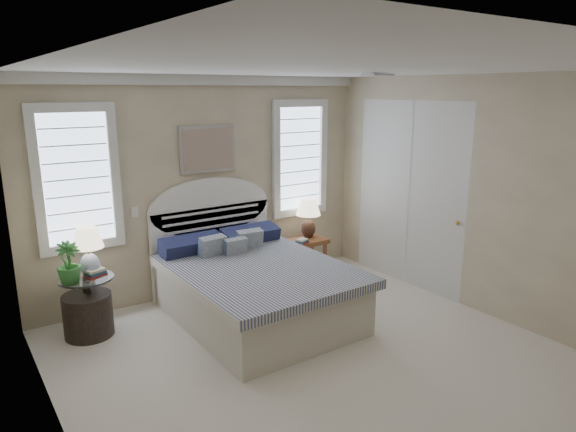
{
  "coord_description": "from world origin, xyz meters",
  "views": [
    {
      "loc": [
        -2.78,
        -3.28,
        2.53
      ],
      "look_at": [
        0.18,
        1.0,
        1.24
      ],
      "focal_mm": 32.0,
      "sensor_mm": 36.0,
      "label": 1
    }
  ],
  "objects_px": {
    "side_table_left": "(88,299)",
    "lamp_right": "(308,214)",
    "lamp_left": "(88,246)",
    "bed": "(252,283)",
    "floor_pot": "(88,315)",
    "nightstand_right": "(307,249)"
  },
  "relations": [
    {
      "from": "side_table_left",
      "to": "lamp_right",
      "type": "bearing_deg",
      "value": 3.0
    },
    {
      "from": "lamp_left",
      "to": "bed",
      "type": "bearing_deg",
      "value": -21.7
    },
    {
      "from": "floor_pot",
      "to": "side_table_left",
      "type": "bearing_deg",
      "value": 61.72
    },
    {
      "from": "bed",
      "to": "floor_pot",
      "type": "distance_m",
      "value": 1.77
    },
    {
      "from": "nightstand_right",
      "to": "floor_pot",
      "type": "relative_size",
      "value": 1.06
    },
    {
      "from": "nightstand_right",
      "to": "side_table_left",
      "type": "bearing_deg",
      "value": -178.06
    },
    {
      "from": "bed",
      "to": "lamp_left",
      "type": "height_order",
      "value": "bed"
    },
    {
      "from": "lamp_left",
      "to": "floor_pot",
      "type": "bearing_deg",
      "value": -135.67
    },
    {
      "from": "bed",
      "to": "lamp_right",
      "type": "distance_m",
      "value": 1.63
    },
    {
      "from": "side_table_left",
      "to": "nightstand_right",
      "type": "bearing_deg",
      "value": 1.94
    },
    {
      "from": "nightstand_right",
      "to": "lamp_right",
      "type": "distance_m",
      "value": 0.49
    },
    {
      "from": "bed",
      "to": "lamp_left",
      "type": "bearing_deg",
      "value": 158.3
    },
    {
      "from": "lamp_left",
      "to": "lamp_right",
      "type": "bearing_deg",
      "value": 2.28
    },
    {
      "from": "lamp_right",
      "to": "nightstand_right",
      "type": "bearing_deg",
      "value": -136.62
    },
    {
      "from": "side_table_left",
      "to": "bed",
      "type": "bearing_deg",
      "value": -19.74
    },
    {
      "from": "bed",
      "to": "nightstand_right",
      "type": "height_order",
      "value": "bed"
    },
    {
      "from": "nightstand_right",
      "to": "floor_pot",
      "type": "xyz_separation_m",
      "value": [
        -2.97,
        -0.14,
        -0.16
      ]
    },
    {
      "from": "floor_pot",
      "to": "bed",
      "type": "bearing_deg",
      "value": -18.24
    },
    {
      "from": "side_table_left",
      "to": "floor_pot",
      "type": "height_order",
      "value": "side_table_left"
    },
    {
      "from": "floor_pot",
      "to": "lamp_right",
      "type": "distance_m",
      "value": 3.11
    },
    {
      "from": "nightstand_right",
      "to": "lamp_right",
      "type": "height_order",
      "value": "lamp_right"
    },
    {
      "from": "bed",
      "to": "lamp_left",
      "type": "xyz_separation_m",
      "value": [
        -1.59,
        0.63,
        0.56
      ]
    }
  ]
}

